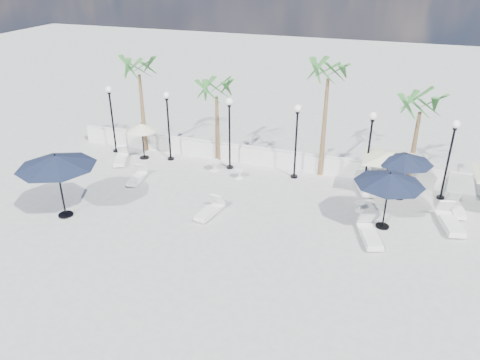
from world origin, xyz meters
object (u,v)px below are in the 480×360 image
(lounger_4, at_px, (364,185))
(lounger_1, at_px, (137,177))
(lounger_3, at_px, (210,210))
(parasol_navy_right, at_px, (390,179))
(lounger_6, at_px, (370,234))
(lounger_5, at_px, (450,221))
(lounger_7, at_px, (456,208))
(parasol_cream_small, at_px, (142,128))
(parasol_navy_left, at_px, (56,161))
(parasol_navy_mid, at_px, (405,159))
(lounger_0, at_px, (65,172))
(parasol_cream_sq_a, at_px, (390,153))
(lounger_2, at_px, (121,158))

(lounger_4, bearing_deg, lounger_1, 175.97)
(lounger_1, xyz_separation_m, lounger_3, (4.74, -1.93, 0.01))
(parasol_navy_right, bearing_deg, lounger_6, -110.14)
(lounger_1, relative_size, lounger_5, 0.79)
(lounger_7, relative_size, parasol_cream_small, 0.85)
(parasol_navy_right, bearing_deg, parasol_cream_small, 166.31)
(parasol_navy_left, xyz_separation_m, parasol_navy_mid, (13.71, 6.47, -0.57))
(parasol_navy_left, bearing_deg, lounger_1, 73.29)
(parasol_navy_right, height_order, parasol_cream_small, parasol_navy_right)
(lounger_5, bearing_deg, lounger_7, 61.68)
(lounger_4, xyz_separation_m, parasol_navy_mid, (1.62, -0.30, 1.76))
(lounger_7, bearing_deg, lounger_1, 179.92)
(lounger_0, relative_size, lounger_3, 0.89)
(lounger_3, bearing_deg, parasol_navy_left, -150.90)
(lounger_1, bearing_deg, lounger_3, -31.95)
(lounger_5, xyz_separation_m, lounger_6, (-3.07, -2.10, -0.02))
(lounger_4, bearing_deg, parasol_cream_sq_a, -19.40)
(lounger_7, height_order, parasol_navy_right, parasol_navy_right)
(lounger_0, height_order, parasol_cream_small, parasol_cream_small)
(lounger_4, height_order, lounger_5, lounger_5)
(lounger_5, distance_m, parasol_cream_sq_a, 4.02)
(lounger_4, relative_size, lounger_7, 1.19)
(parasol_navy_mid, height_order, parasol_cream_sq_a, parasol_navy_mid)
(parasol_cream_sq_a, distance_m, parasol_cream_small, 12.97)
(lounger_3, relative_size, parasol_navy_right, 0.65)
(parasol_navy_mid, bearing_deg, parasol_navy_right, -100.53)
(lounger_1, height_order, parasol_cream_small, parasol_cream_small)
(parasol_navy_left, bearing_deg, lounger_6, 10.53)
(lounger_4, height_order, parasol_cream_small, parasol_cream_small)
(parasol_cream_sq_a, bearing_deg, parasol_cream_small, 180.00)
(lounger_1, xyz_separation_m, parasol_navy_left, (-1.21, -4.04, 2.37))
(lounger_0, height_order, lounger_4, lounger_4)
(lounger_5, bearing_deg, parasol_cream_sq_a, 126.00)
(lounger_2, xyz_separation_m, parasol_cream_sq_a, (13.87, 0.94, 1.84))
(lounger_6, bearing_deg, lounger_1, 152.76)
(lounger_7, xyz_separation_m, parasol_cream_sq_a, (-3.12, 0.85, 1.85))
(lounger_5, relative_size, lounger_6, 1.08)
(lounger_7, bearing_deg, lounger_3, -166.79)
(lounger_4, xyz_separation_m, parasol_cream_small, (-12.02, -0.02, 1.53))
(lounger_2, xyz_separation_m, parasol_navy_mid, (14.55, 0.66, 1.78))
(lounger_1, height_order, parasol_cream_sq_a, parasol_cream_sq_a)
(lounger_6, bearing_deg, parasol_cream_sq_a, 67.09)
(parasol_navy_right, bearing_deg, lounger_2, 170.87)
(lounger_5, bearing_deg, parasol_navy_mid, 121.77)
(lounger_4, height_order, parasol_navy_mid, parasol_navy_mid)
(parasol_cream_small, bearing_deg, parasol_navy_mid, -1.18)
(lounger_4, distance_m, lounger_6, 4.45)
(lounger_4, bearing_deg, parasol_navy_left, -168.89)
(lounger_1, relative_size, lounger_2, 0.93)
(parasol_navy_right, xyz_separation_m, parasol_cream_sq_a, (-0.14, 3.19, -0.16))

